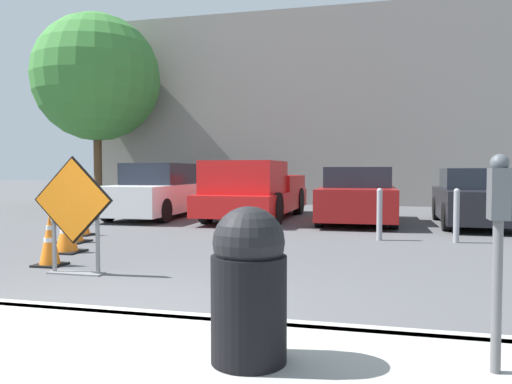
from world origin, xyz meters
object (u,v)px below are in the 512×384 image
at_px(traffic_cone_fourth, 82,218).
at_px(pickup_truck, 253,193).
at_px(traffic_cone_second, 66,232).
at_px(road_closed_sign, 73,210).
at_px(parked_car_nearest, 158,193).
at_px(bollard_second, 456,214).
at_px(traffic_cone_third, 73,224).
at_px(bollard_nearest, 380,213).
at_px(trash_bin, 249,284).
at_px(traffic_cone_nearest, 50,240).
at_px(parked_car_third, 475,199).
at_px(parking_meter, 498,225).
at_px(parked_car_second, 358,197).

relative_size(traffic_cone_fourth, pickup_truck, 0.13).
bearing_deg(pickup_truck, traffic_cone_second, 75.85).
relative_size(road_closed_sign, parked_car_nearest, 0.34).
distance_m(traffic_cone_fourth, bollard_second, 7.60).
relative_size(traffic_cone_third, traffic_cone_fourth, 0.97).
bearing_deg(bollard_nearest, pickup_truck, 134.69).
bearing_deg(trash_bin, traffic_cone_third, 132.42).
relative_size(road_closed_sign, traffic_cone_nearest, 2.07).
distance_m(traffic_cone_second, trash_bin, 6.04).
xyz_separation_m(traffic_cone_nearest, parked_car_nearest, (-1.66, 7.27, 0.36)).
height_order(pickup_truck, bollard_second, pickup_truck).
relative_size(parked_car_third, parking_meter, 3.24).
bearing_deg(parking_meter, trash_bin, -173.05).
bearing_deg(bollard_second, parked_car_nearest, 156.12).
bearing_deg(traffic_cone_fourth, parked_car_second, 35.73).
relative_size(bollard_second, parking_meter, 0.78).
distance_m(road_closed_sign, traffic_cone_fourth, 4.24).
bearing_deg(traffic_cone_second, traffic_cone_third, 119.23).
bearing_deg(road_closed_sign, traffic_cone_fourth, 121.58).
distance_m(road_closed_sign, parked_car_third, 9.83).
xyz_separation_m(traffic_cone_fourth, trash_bin, (5.30, -6.29, 0.28)).
xyz_separation_m(parked_car_third, bollard_nearest, (-2.33, -3.26, -0.13)).
bearing_deg(trash_bin, traffic_cone_second, 135.09).
bearing_deg(traffic_cone_third, trash_bin, -47.58).
relative_size(bollard_nearest, bollard_second, 0.99).
distance_m(pickup_truck, bollard_second, 5.96).
bearing_deg(trash_bin, parked_car_third, 72.86).
height_order(trash_bin, bollard_second, trash_bin).
bearing_deg(parked_car_nearest, parked_car_third, 178.66).
height_order(traffic_cone_fourth, parked_car_third, parked_car_third).
height_order(road_closed_sign, trash_bin, road_closed_sign).
bearing_deg(parked_car_second, road_closed_sign, 65.40).
xyz_separation_m(parked_car_nearest, bollard_nearest, (6.30, -3.42, -0.18)).
relative_size(traffic_cone_second, traffic_cone_fourth, 0.93).
xyz_separation_m(road_closed_sign, parked_car_third, (6.26, 7.57, -0.19)).
bearing_deg(traffic_cone_third, bollard_nearest, 16.43).
distance_m(road_closed_sign, parking_meter, 5.25).
distance_m(road_closed_sign, pickup_truck, 7.79).
bearing_deg(parked_car_second, parked_car_third, 178.65).
height_order(traffic_cone_nearest, traffic_cone_second, traffic_cone_nearest).
height_order(road_closed_sign, traffic_cone_nearest, road_closed_sign).
xyz_separation_m(parked_car_third, bollard_second, (-0.91, -3.26, -0.12)).
relative_size(traffic_cone_second, trash_bin, 0.69).
bearing_deg(parking_meter, traffic_cone_nearest, 150.67).
distance_m(parked_car_third, trash_bin, 10.75).
height_order(parked_car_second, parking_meter, parking_meter).
bearing_deg(road_closed_sign, parked_car_third, 50.42).
bearing_deg(bollard_second, trash_bin, -107.88).
relative_size(road_closed_sign, trash_bin, 1.55).
bearing_deg(parked_car_nearest, traffic_cone_nearest, 102.60).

